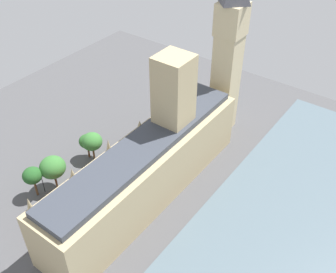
% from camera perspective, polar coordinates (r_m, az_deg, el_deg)
% --- Properties ---
extents(ground_plane, '(149.35, 149.35, 0.00)m').
position_cam_1_polar(ground_plane, '(107.08, -3.81, -7.76)').
color(ground_plane, '#4C4C4F').
extents(river_thames, '(43.58, 134.42, 0.25)m').
position_cam_1_polar(river_thames, '(95.45, 14.90, -17.23)').
color(river_thames, slate).
rests_on(river_thames, ground).
extents(parliament_building, '(13.85, 63.64, 35.29)m').
position_cam_1_polar(parliament_building, '(100.18, -2.59, -3.83)').
color(parliament_building, tan).
rests_on(parliament_building, ground).
extents(clock_tower, '(7.58, 7.58, 52.07)m').
position_cam_1_polar(clock_tower, '(116.08, 8.67, 12.30)').
color(clock_tower, '#CCBA8E').
rests_on(clock_tower, ground).
extents(car_dark_green_corner, '(1.93, 4.70, 1.74)m').
position_cam_1_polar(car_dark_green_corner, '(124.37, -2.42, 0.53)').
color(car_dark_green_corner, '#19472D').
rests_on(car_dark_green_corner, ground).
extents(car_black_trailing, '(2.01, 4.72, 1.74)m').
position_cam_1_polar(car_black_trailing, '(113.90, -6.48, -3.92)').
color(car_black_trailing, black).
rests_on(car_black_trailing, ground).
extents(double_decker_bus_under_trees, '(3.03, 10.60, 4.75)m').
position_cam_1_polar(double_decker_bus_under_trees, '(103.79, -14.70, -9.09)').
color(double_decker_bus_under_trees, red).
rests_on(double_decker_bus_under_trees, ground).
extents(pedestrian_leading, '(0.65, 0.70, 1.69)m').
position_cam_1_polar(pedestrian_leading, '(101.94, -14.13, -11.66)').
color(pedestrian_leading, maroon).
rests_on(pedestrian_leading, ground).
extents(pedestrian_by_river_gate, '(0.63, 0.67, 1.58)m').
position_cam_1_polar(pedestrian_by_river_gate, '(107.51, -8.83, -7.46)').
color(pedestrian_by_river_gate, '#336B60').
rests_on(pedestrian_by_river_gate, ground).
extents(plane_tree_opposite_hall, '(6.77, 6.77, 9.98)m').
position_cam_1_polar(plane_tree_opposite_hall, '(107.18, -16.17, -4.26)').
color(plane_tree_opposite_hall, brown).
rests_on(plane_tree_opposite_hall, ground).
extents(plane_tree_kerbside, '(5.00, 5.00, 8.99)m').
position_cam_1_polar(plane_tree_kerbside, '(106.78, -18.83, -5.33)').
color(plane_tree_kerbside, brown).
rests_on(plane_tree_kerbside, ground).
extents(plane_tree_far_end, '(5.90, 5.90, 8.67)m').
position_cam_1_polar(plane_tree_far_end, '(114.54, -10.82, -0.72)').
color(plane_tree_far_end, brown).
rests_on(plane_tree_far_end, ground).
extents(plane_tree_near_tower, '(4.62, 4.62, 7.82)m').
position_cam_1_polar(plane_tree_near_tower, '(115.41, -11.50, -0.69)').
color(plane_tree_near_tower, brown).
rests_on(plane_tree_near_tower, ground).
extents(street_lamp_midblock, '(0.56, 0.56, 6.61)m').
position_cam_1_polar(street_lamp_midblock, '(108.40, -17.60, -5.84)').
color(street_lamp_midblock, black).
rests_on(street_lamp_midblock, ground).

